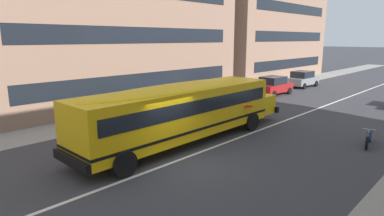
% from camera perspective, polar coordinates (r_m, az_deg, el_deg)
% --- Properties ---
extents(ground_plane, '(400.00, 400.00, 0.00)m').
position_cam_1_polar(ground_plane, '(13.26, -2.89, -9.42)').
color(ground_plane, '#38383D').
extents(sidewalk_far, '(120.00, 3.00, 0.01)m').
position_cam_1_polar(sidewalk_far, '(19.58, -19.20, -2.90)').
color(sidewalk_far, gray).
rests_on(sidewalk_far, ground_plane).
extents(lane_centreline, '(110.00, 0.16, 0.01)m').
position_cam_1_polar(lane_centreline, '(13.26, -2.89, -9.41)').
color(lane_centreline, silver).
rests_on(lane_centreline, ground_plane).
extents(school_bus, '(12.69, 3.00, 2.83)m').
position_cam_1_polar(school_bus, '(15.18, -1.22, 0.04)').
color(school_bus, yellow).
rests_on(school_bus, ground_plane).
extents(parked_car_red_by_entrance, '(3.93, 1.94, 1.64)m').
position_cam_1_polar(parked_car_red_by_entrance, '(29.19, 14.24, 3.90)').
color(parked_car_red_by_entrance, maroon).
rests_on(parked_car_red_by_entrance, ground_plane).
extents(parked_car_grey_beside_sign, '(3.95, 1.97, 1.64)m').
position_cam_1_polar(parked_car_grey_beside_sign, '(34.89, 19.03, 4.91)').
color(parked_car_grey_beside_sign, gray).
rests_on(parked_car_grey_beside_sign, ground_plane).
extents(motorcycle_near_kerb, '(1.99, 0.62, 0.94)m').
position_cam_1_polar(motorcycle_near_kerb, '(17.11, 28.89, -4.43)').
color(motorcycle_near_kerb, black).
rests_on(motorcycle_near_kerb, ground_plane).
extents(apartment_block_far_right, '(19.01, 10.72, 16.50)m').
position_cam_1_polar(apartment_block_far_right, '(43.80, 11.16, 16.42)').
color(apartment_block_far_right, '#93705B').
rests_on(apartment_block_far_right, ground_plane).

